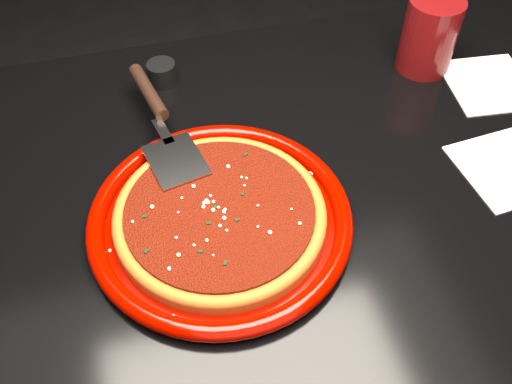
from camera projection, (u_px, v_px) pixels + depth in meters
floor at (268, 379)px, 1.44m from camera, size 4.00×4.00×0.01m
table at (271, 305)px, 1.15m from camera, size 1.20×0.80×0.75m
plate at (220, 219)px, 0.80m from camera, size 0.39×0.39×0.03m
pizza_crust at (220, 217)px, 0.80m from camera, size 0.31×0.31×0.01m
pizza_crust_rim at (220, 214)px, 0.79m from camera, size 0.31×0.31×0.02m
pizza_sauce at (220, 211)px, 0.79m from camera, size 0.28×0.28×0.01m
parmesan_dusting at (219, 208)px, 0.78m from camera, size 0.26×0.26×0.01m
basil_flecks at (219, 209)px, 0.78m from camera, size 0.23×0.23×0.00m
pizza_server at (162, 121)px, 0.88m from camera, size 0.16×0.33×0.02m
cup at (429, 35)px, 1.00m from camera, size 0.11×0.11×0.13m
napkin_a at (508, 168)px, 0.88m from camera, size 0.16×0.16×0.00m
napkin_b at (489, 84)px, 1.01m from camera, size 0.16×0.17×0.00m
ramekin at (162, 73)px, 1.00m from camera, size 0.05×0.05×0.04m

